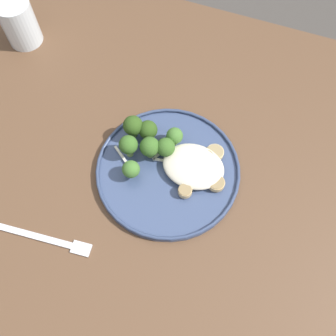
{
  "coord_description": "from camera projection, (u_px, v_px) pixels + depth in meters",
  "views": [
    {
      "loc": [
        -0.14,
        0.28,
        1.45
      ],
      "look_at": [
        -0.03,
        -0.03,
        0.76
      ],
      "focal_mm": 41.28,
      "sensor_mm": 36.0,
      "label": 1
    }
  ],
  "objects": [
    {
      "name": "seared_scallop_front_small",
      "position": [
        206.0,
        158.0,
        0.77
      ],
      "size": [
        0.03,
        0.03,
        0.02
      ],
      "color": "#E5C689",
      "rests_on": "dinner_plate"
    },
    {
      "name": "broccoli_floret_split_head",
      "position": [
        175.0,
        136.0,
        0.78
      ],
      "size": [
        0.03,
        0.03,
        0.05
      ],
      "color": "#7A994C",
      "rests_on": "dinner_plate"
    },
    {
      "name": "broccoli_floret_rear_charred",
      "position": [
        150.0,
        147.0,
        0.76
      ],
      "size": [
        0.04,
        0.04,
        0.05
      ],
      "color": "#89A356",
      "rests_on": "dinner_plate"
    },
    {
      "name": "seared_scallop_rear_pale",
      "position": [
        185.0,
        191.0,
        0.74
      ],
      "size": [
        0.03,
        0.03,
        0.02
      ],
      "color": "#DBB77A",
      "rests_on": "dinner_plate"
    },
    {
      "name": "seared_scallop_left_edge",
      "position": [
        193.0,
        169.0,
        0.77
      ],
      "size": [
        0.03,
        0.03,
        0.01
      ],
      "color": "#E5C689",
      "rests_on": "dinner_plate"
    },
    {
      "name": "broccoli_floret_right_tilted",
      "position": [
        148.0,
        130.0,
        0.78
      ],
      "size": [
        0.04,
        0.04,
        0.05
      ],
      "color": "#89A356",
      "rests_on": "dinner_plate"
    },
    {
      "name": "broccoli_floret_front_edge",
      "position": [
        165.0,
        147.0,
        0.76
      ],
      "size": [
        0.04,
        0.04,
        0.05
      ],
      "color": "#7A994C",
      "rests_on": "dinner_plate"
    },
    {
      "name": "onion_sliver_long_sliver",
      "position": [
        122.0,
        157.0,
        0.78
      ],
      "size": [
        0.05,
        0.04,
        0.0
      ],
      "primitive_type": "cube",
      "rotation": [
        0.0,
        0.0,
        5.66
      ],
      "color": "silver",
      "rests_on": "dinner_plate"
    },
    {
      "name": "seared_scallop_tiny_bay",
      "position": [
        190.0,
        157.0,
        0.78
      ],
      "size": [
        0.04,
        0.04,
        0.01
      ],
      "color": "beige",
      "rests_on": "dinner_plate"
    },
    {
      "name": "wooden_dining_table",
      "position": [
        152.0,
        194.0,
        0.85
      ],
      "size": [
        1.4,
        1.0,
        0.74
      ],
      "color": "brown",
      "rests_on": "ground"
    },
    {
      "name": "noodle_bed",
      "position": [
        193.0,
        166.0,
        0.76
      ],
      "size": [
        0.12,
        0.1,
        0.03
      ],
      "color": "beige",
      "rests_on": "dinner_plate"
    },
    {
      "name": "seared_scallop_large_seared",
      "position": [
        216.0,
        183.0,
        0.75
      ],
      "size": [
        0.03,
        0.03,
        0.01
      ],
      "color": "#DBB77A",
      "rests_on": "dinner_plate"
    },
    {
      "name": "dinner_fork",
      "position": [
        48.0,
        239.0,
        0.72
      ],
      "size": [
        0.19,
        0.03,
        0.0
      ],
      "color": "silver",
      "rests_on": "wooden_dining_table"
    },
    {
      "name": "seared_scallop_center_golden",
      "position": [
        174.0,
        164.0,
        0.77
      ],
      "size": [
        0.03,
        0.03,
        0.01
      ],
      "color": "#E5C689",
      "rests_on": "dinner_plate"
    },
    {
      "name": "onion_sliver_pale_crescent",
      "position": [
        163.0,
        160.0,
        0.78
      ],
      "size": [
        0.04,
        0.01,
        0.0
      ],
      "primitive_type": "cube",
      "rotation": [
        0.0,
        0.0,
        0.17
      ],
      "color": "silver",
      "rests_on": "dinner_plate"
    },
    {
      "name": "dinner_plate",
      "position": [
        168.0,
        170.0,
        0.78
      ],
      "size": [
        0.29,
        0.29,
        0.02
      ],
      "color": "#38476B",
      "rests_on": "wooden_dining_table"
    },
    {
      "name": "onion_sliver_curled_piece",
      "position": [
        159.0,
        152.0,
        0.79
      ],
      "size": [
        0.02,
        0.04,
        0.0
      ],
      "primitive_type": "cube",
      "rotation": [
        0.0,
        0.0,
        1.15
      ],
      "color": "silver",
      "rests_on": "dinner_plate"
    },
    {
      "name": "ground",
      "position": [
        159.0,
        259.0,
        1.45
      ],
      "size": [
        6.0,
        6.0,
        0.0
      ],
      "primitive_type": "plane",
      "color": "#47423D"
    },
    {
      "name": "broccoli_floret_near_rim",
      "position": [
        133.0,
        126.0,
        0.78
      ],
      "size": [
        0.04,
        0.04,
        0.06
      ],
      "color": "#7A994C",
      "rests_on": "dinner_plate"
    },
    {
      "name": "broccoli_floret_tall_stalk",
      "position": [
        131.0,
        169.0,
        0.75
      ],
      "size": [
        0.04,
        0.04,
        0.05
      ],
      "color": "#7A994C",
      "rests_on": "dinner_plate"
    },
    {
      "name": "seared_scallop_on_noodles",
      "position": [
        215.0,
        153.0,
        0.78
      ],
      "size": [
        0.04,
        0.04,
        0.01
      ],
      "color": "#E5C689",
      "rests_on": "dinner_plate"
    },
    {
      "name": "broccoli_floret_left_leaning",
      "position": [
        128.0,
        145.0,
        0.76
      ],
      "size": [
        0.04,
        0.04,
        0.06
      ],
      "color": "#7A994C",
      "rests_on": "dinner_plate"
    },
    {
      "name": "water_glass",
      "position": [
        20.0,
        25.0,
        0.89
      ],
      "size": [
        0.08,
        0.08,
        0.11
      ],
      "color": "silver",
      "rests_on": "wooden_dining_table"
    }
  ]
}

